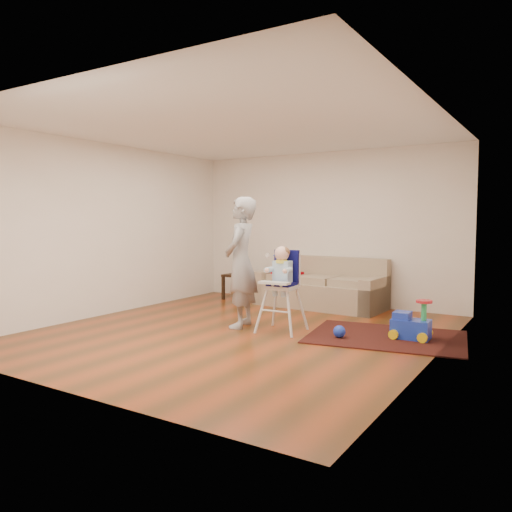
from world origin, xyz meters
The scene contains 9 objects.
ground centered at (0.00, 0.00, 0.00)m, with size 5.50×5.50×0.00m, color #4D2C11.
room_envelope centered at (0.00, 0.53, 1.88)m, with size 5.04×5.52×2.72m.
sofa centered at (0.10, 2.30, 0.43)m, with size 2.24×1.02×0.85m.
side_table centered at (-1.55, 2.27, 0.24)m, with size 0.47×0.47×0.47m, color black, non-canonical shape.
area_rug centered at (1.76, 0.74, 0.01)m, with size 1.92×1.44×0.02m, color black.
ride_on_toy centered at (2.06, 0.79, 0.27)m, with size 0.46×0.33×0.51m, color #1B38C5, non-canonical shape.
toy_ball centered at (1.28, 0.35, 0.09)m, with size 0.16×0.16×0.16m, color #1B38C5.
high_chair centered at (0.46, 0.33, 0.56)m, with size 0.57×0.57×1.16m.
adult centered at (-0.17, 0.27, 0.91)m, with size 0.66×0.44×1.82m, color #98979A.
Camera 1 is at (3.68, -5.50, 1.53)m, focal length 35.00 mm.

